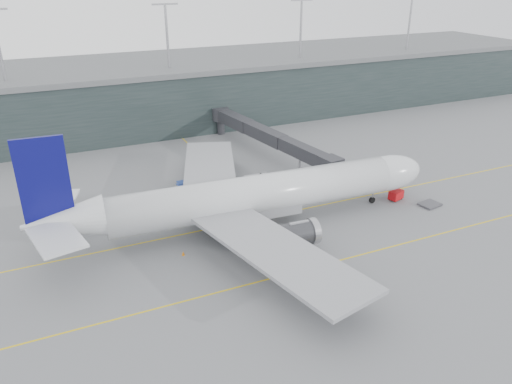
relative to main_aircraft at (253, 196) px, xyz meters
name	(u,v)px	position (x,y,z in m)	size (l,w,h in m)	color
ground	(225,213)	(-2.53, 5.57, -4.98)	(320.00, 320.00, 0.00)	slate
taxiline_a	(234,223)	(-2.53, 1.57, -4.97)	(160.00, 0.25, 0.02)	gold
taxiline_b	(281,276)	(-2.53, -14.43, -4.97)	(160.00, 0.25, 0.02)	gold
taxiline_lead_main	(212,168)	(2.47, 25.57, -4.97)	(0.25, 60.00, 0.02)	gold
terminal	(142,93)	(-2.54, 63.57, 2.64)	(240.00, 36.00, 29.00)	#1F2A2A
main_aircraft	(253,196)	(0.00, 0.00, 0.00)	(63.25, 59.40, 17.74)	silver
jet_bridge	(264,132)	(15.50, 29.00, -0.20)	(9.49, 43.65, 6.38)	#292A2E
gse_cart	(396,195)	(26.23, -1.86, -4.04)	(2.84, 2.24, 1.69)	#AB0C10
baggage_dolly	(430,204)	(30.05, -6.08, -4.78)	(3.36, 2.69, 0.34)	#3D3D42
uld_a	(182,189)	(-6.70, 16.15, -4.07)	(2.03, 1.69, 1.72)	#323236
uld_b	(182,187)	(-6.39, 16.74, -3.99)	(2.10, 1.70, 1.87)	#323236
uld_c	(207,182)	(-1.82, 16.57, -3.90)	(2.46, 2.06, 2.06)	#323236
cone_nose	(403,190)	(29.43, 0.14, -4.58)	(0.50, 0.50, 0.79)	#D06B0B
cone_wing_stbd	(325,257)	(4.86, -13.45, -4.58)	(0.50, 0.50, 0.79)	orange
cone_wing_port	(248,178)	(6.52, 16.87, -4.59)	(0.49, 0.49, 0.78)	#F9530D
cone_tail	(183,253)	(-12.62, -4.22, -4.65)	(0.41, 0.41, 0.65)	orange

